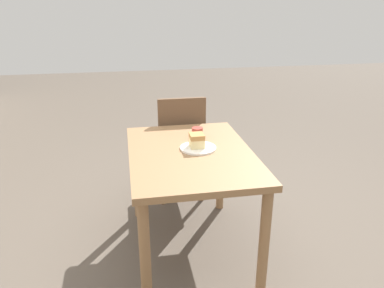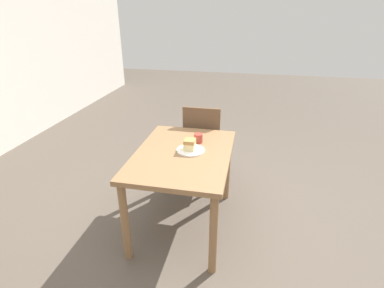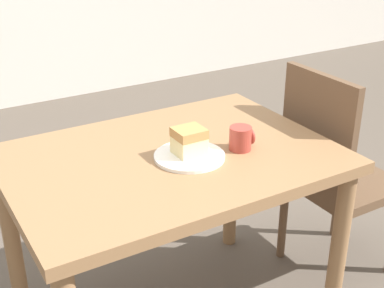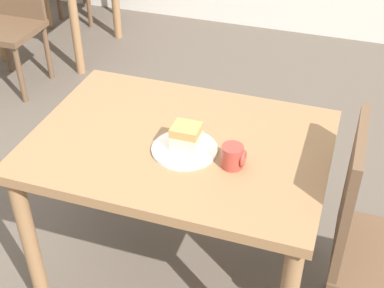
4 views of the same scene
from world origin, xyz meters
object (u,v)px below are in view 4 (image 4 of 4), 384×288
object	(u,v)px
dining_table_near	(180,163)
plate	(185,149)
coffee_mug	(233,157)
chair_near_window	(372,241)
cake_slice	(186,137)
chair_far_corner	(11,15)

from	to	relation	value
dining_table_near	plate	bearing A→B (deg)	-54.34
plate	coffee_mug	xyz separation A→B (m)	(0.18, -0.03, 0.03)
coffee_mug	chair_near_window	bearing A→B (deg)	5.01
cake_slice	chair_far_corner	bearing A→B (deg)	141.49
chair_far_corner	coffee_mug	xyz separation A→B (m)	(1.83, -1.35, 0.28)
plate	cake_slice	xyz separation A→B (m)	(0.00, 0.01, 0.05)
dining_table_near	coffee_mug	bearing A→B (deg)	-20.94
chair_far_corner	cake_slice	size ratio (longest dim) A/B	9.45
chair_far_corner	plate	xyz separation A→B (m)	(1.65, -1.32, 0.24)
plate	coffee_mug	distance (m)	0.19
dining_table_near	cake_slice	distance (m)	0.17
chair_near_window	chair_far_corner	xyz separation A→B (m)	(-2.33, 1.31, 0.00)
dining_table_near	coffee_mug	size ratio (longest dim) A/B	13.11
dining_table_near	coffee_mug	distance (m)	0.28
coffee_mug	chair_far_corner	bearing A→B (deg)	143.53
chair_near_window	cake_slice	xyz separation A→B (m)	(-0.67, -0.01, 0.29)
dining_table_near	plate	distance (m)	0.13
plate	chair_far_corner	bearing A→B (deg)	141.26
chair_near_window	cake_slice	distance (m)	0.73
chair_near_window	coffee_mug	xyz separation A→B (m)	(-0.50, -0.04, 0.28)
chair_near_window	plate	distance (m)	0.72
plate	coffee_mug	bearing A→B (deg)	-9.43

